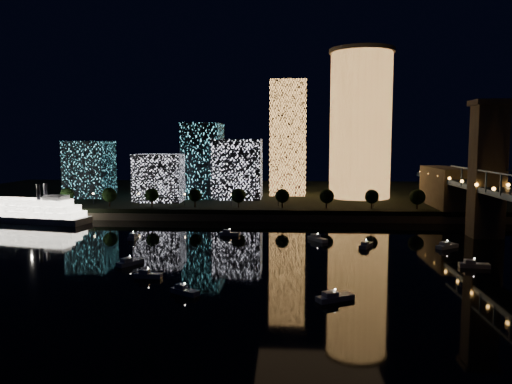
# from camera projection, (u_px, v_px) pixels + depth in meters

# --- Properties ---
(ground) EXTENTS (520.00, 520.00, 0.00)m
(ground) POSITION_uv_depth(u_px,v_px,m) (314.00, 269.00, 138.40)
(ground) COLOR black
(ground) RESTS_ON ground
(far_bank) EXTENTS (420.00, 160.00, 5.00)m
(far_bank) POSITION_uv_depth(u_px,v_px,m) (301.00, 196.00, 296.95)
(far_bank) COLOR black
(far_bank) RESTS_ON ground
(seawall) EXTENTS (420.00, 6.00, 3.00)m
(seawall) POSITION_uv_depth(u_px,v_px,m) (305.00, 218.00, 219.63)
(seawall) COLOR #6B5E4C
(seawall) RESTS_ON ground
(tower_cylindrical) EXTENTS (34.00, 34.00, 77.84)m
(tower_cylindrical) POSITION_uv_depth(u_px,v_px,m) (360.00, 124.00, 263.70)
(tower_cylindrical) COLOR #FFA951
(tower_cylindrical) RESTS_ON far_bank
(tower_rectangular) EXTENTS (19.96, 19.96, 63.51)m
(tower_rectangular) POSITION_uv_depth(u_px,v_px,m) (288.00, 138.00, 279.55)
(tower_rectangular) COLOR #FFA951
(tower_rectangular) RESTS_ON far_bank
(midrise_blocks) EXTENTS (104.40, 41.30, 39.64)m
(midrise_blocks) POSITION_uv_depth(u_px,v_px,m) (177.00, 168.00, 264.34)
(midrise_blocks) COLOR silver
(midrise_blocks) RESTS_ON far_bank
(riverboat) EXTENTS (59.13, 22.85, 17.47)m
(riverboat) POSITION_uv_depth(u_px,v_px,m) (25.00, 212.00, 218.15)
(riverboat) COLOR silver
(riverboat) RESTS_ON ground
(motorboats) EXTENTS (114.25, 79.25, 2.78)m
(motorboats) POSITION_uv_depth(u_px,v_px,m) (289.00, 255.00, 151.06)
(motorboats) COLOR silver
(motorboats) RESTS_ON ground
(esplanade_trees) EXTENTS (166.62, 6.94, 8.97)m
(esplanade_trees) POSITION_uv_depth(u_px,v_px,m) (244.00, 196.00, 226.44)
(esplanade_trees) COLOR black
(esplanade_trees) RESTS_ON far_bank
(street_lamps) EXTENTS (132.70, 0.70, 5.65)m
(street_lamps) POSITION_uv_depth(u_px,v_px,m) (231.00, 197.00, 232.96)
(street_lamps) COLOR black
(street_lamps) RESTS_ON far_bank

